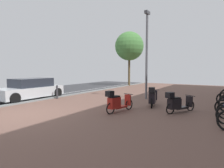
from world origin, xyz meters
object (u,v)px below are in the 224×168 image
(scooter_near, at_px, (117,102))
(lamp_post, at_px, (147,51))
(scooter_mid, at_px, (177,103))
(street_tree, at_px, (129,46))
(scooter_far, at_px, (153,97))
(parked_car_near, at_px, (30,89))
(bollard_far, at_px, (57,92))

(scooter_near, distance_m, lamp_post, 5.00)
(scooter_near, xyz_separation_m, lamp_post, (-0.29, 4.27, 2.60))
(scooter_near, distance_m, scooter_mid, 2.62)
(lamp_post, distance_m, street_tree, 9.64)
(street_tree, bearing_deg, lamp_post, -57.23)
(scooter_far, relative_size, street_tree, 0.30)
(scooter_far, bearing_deg, scooter_near, -113.39)
(scooter_near, relative_size, scooter_mid, 1.11)
(lamp_post, xyz_separation_m, street_tree, (-5.16, 8.02, 1.38))
(parked_car_near, bearing_deg, bollard_far, 36.30)
(scooter_near, xyz_separation_m, street_tree, (-5.46, 12.29, 3.97))
(scooter_far, xyz_separation_m, street_tree, (-6.36, 10.20, 3.96))
(parked_car_near, distance_m, street_tree, 12.54)
(lamp_post, height_order, bollard_far, lamp_post)
(scooter_mid, height_order, scooter_far, scooter_far)
(street_tree, bearing_deg, scooter_far, -58.06)
(parked_car_near, bearing_deg, lamp_post, 31.97)
(scooter_mid, relative_size, bollard_far, 1.82)
(scooter_near, bearing_deg, scooter_mid, 29.41)
(lamp_post, xyz_separation_m, bollard_far, (-4.90, -2.91, -2.62))
(scooter_near, xyz_separation_m, bollard_far, (-5.19, 1.36, -0.02))
(street_tree, bearing_deg, scooter_near, -66.06)
(scooter_near, bearing_deg, parked_car_near, 176.65)
(street_tree, bearing_deg, bollard_far, -88.60)
(scooter_far, bearing_deg, parked_car_near, -167.07)
(scooter_far, xyz_separation_m, parked_car_near, (-7.42, -1.70, 0.16))
(street_tree, bearing_deg, parked_car_near, -95.10)
(scooter_mid, relative_size, lamp_post, 0.29)
(parked_car_near, bearing_deg, scooter_mid, 5.86)
(scooter_near, height_order, scooter_mid, scooter_near)
(scooter_far, distance_m, parked_car_near, 7.62)
(parked_car_near, xyz_separation_m, lamp_post, (6.22, 3.89, 2.42))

